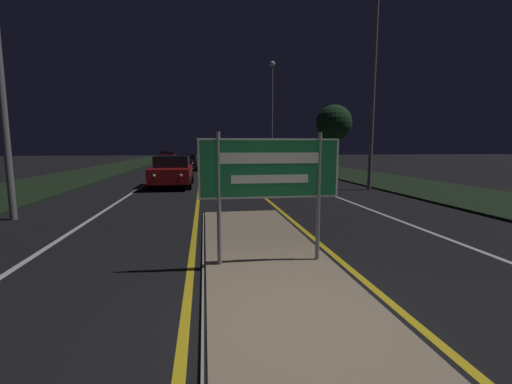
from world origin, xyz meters
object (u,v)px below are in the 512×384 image
object	(u,v)px
highway_sign	(270,173)
car_approaching_2	(168,157)
streetlight_right_near	(376,30)
car_approaching_0	(172,171)
car_receding_0	(282,174)
streetlight_right_far	(272,95)
car_approaching_1	(187,162)
car_receding_1	(285,162)

from	to	relation	value
highway_sign	car_approaching_2	bearing A→B (deg)	98.15
streetlight_right_near	car_approaching_0	bearing A→B (deg)	163.31
streetlight_right_near	car_receding_0	size ratio (longest dim) A/B	2.38
car_receding_0	car_approaching_0	xyz separation A→B (m)	(-5.13, 2.38, 0.07)
streetlight_right_near	streetlight_right_far	bearing A→B (deg)	90.52
streetlight_right_far	car_approaching_2	xyz separation A→B (m)	(-11.91, 6.41, -6.81)
car_approaching_1	car_approaching_2	xyz separation A→B (m)	(-3.01, 14.10, 0.04)
streetlight_right_near	car_receding_0	distance (m)	7.63
car_approaching_2	car_receding_1	bearing A→B (deg)	-56.09
car_approaching_0	car_approaching_2	distance (m)	26.31
car_receding_0	car_approaching_2	xyz separation A→B (m)	(-7.99, 28.54, 0.04)
streetlight_right_near	streetlight_right_far	xyz separation A→B (m)	(-0.20, 22.52, 0.44)
car_receding_1	car_approaching_2	bearing A→B (deg)	123.91
highway_sign	car_approaching_2	distance (m)	38.91
highway_sign	streetlight_right_far	size ratio (longest dim) A/B	0.21
highway_sign	streetlight_right_near	xyz separation A→B (m)	(6.60, 9.57, 5.56)
streetlight_right_far	car_approaching_0	xyz separation A→B (m)	(-9.05, -19.75, -6.79)
car_receding_0	car_approaching_2	world-z (taller)	car_approaching_2
car_approaching_1	car_approaching_2	size ratio (longest dim) A/B	1.07
streetlight_right_far	car_approaching_2	bearing A→B (deg)	151.71
streetlight_right_far	car_approaching_1	xyz separation A→B (m)	(-8.90, -7.69, -6.85)
streetlight_right_far	car_receding_0	world-z (taller)	streetlight_right_far
highway_sign	car_receding_1	distance (m)	22.80
car_receding_0	car_approaching_0	distance (m)	5.66
streetlight_right_near	car_receding_0	world-z (taller)	streetlight_right_near
streetlight_right_near	car_approaching_2	size ratio (longest dim) A/B	2.49
car_receding_1	car_approaching_2	distance (m)	19.76
car_approaching_0	car_approaching_1	distance (m)	12.06
highway_sign	car_approaching_1	bearing A→B (deg)	95.86
highway_sign	car_receding_1	size ratio (longest dim) A/B	0.49
car_approaching_1	car_approaching_2	bearing A→B (deg)	102.04
car_receding_0	car_receding_1	distance (m)	12.52
streetlight_right_near	car_receding_1	world-z (taller)	streetlight_right_near
car_approaching_1	streetlight_right_far	bearing A→B (deg)	40.82
car_approaching_1	car_approaching_2	world-z (taller)	car_approaching_2
car_approaching_1	car_approaching_2	distance (m)	14.42
car_receding_0	car_approaching_0	size ratio (longest dim) A/B	0.95
car_receding_0	car_approaching_2	size ratio (longest dim) A/B	1.05
highway_sign	streetlight_right_near	size ratio (longest dim) A/B	0.22
car_receding_0	car_approaching_1	bearing A→B (deg)	109.02
streetlight_right_near	highway_sign	bearing A→B (deg)	-124.59
streetlight_right_far	car_approaching_1	bearing A→B (deg)	-139.18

